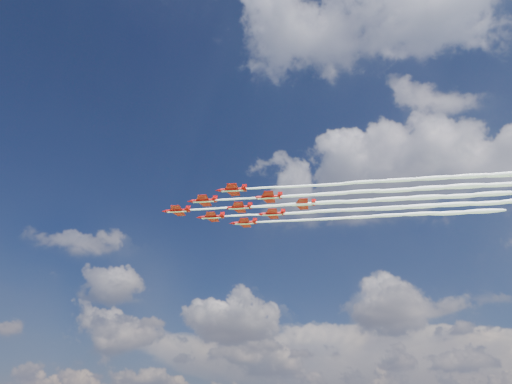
% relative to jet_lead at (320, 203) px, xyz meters
% --- Properties ---
extents(jet_lead, '(93.40, 38.08, 2.38)m').
position_rel_jet_lead_xyz_m(jet_lead, '(0.00, 0.00, 0.00)').
color(jet_lead, '#B3090A').
extents(jet_row2_port, '(93.40, 38.08, 2.38)m').
position_rel_jet_lead_xyz_m(jet_row2_port, '(11.75, -2.27, 0.00)').
color(jet_row2_port, '#B3090A').
extents(jet_row2_starb, '(93.40, 38.08, 2.38)m').
position_rel_jet_lead_xyz_m(jet_row2_starb, '(7.32, 9.47, 0.00)').
color(jet_row2_starb, '#B3090A').
extents(jet_row3_port, '(93.40, 38.08, 2.38)m').
position_rel_jet_lead_xyz_m(jet_row3_port, '(23.50, -4.54, 0.00)').
color(jet_row3_port, '#B3090A').
extents(jet_row3_centre, '(93.40, 38.08, 2.38)m').
position_rel_jet_lead_xyz_m(jet_row3_centre, '(19.07, 7.20, 0.00)').
color(jet_row3_centre, '#B3090A').
extents(jet_row3_starb, '(93.40, 38.08, 2.38)m').
position_rel_jet_lead_xyz_m(jet_row3_starb, '(14.64, 18.93, 0.00)').
color(jet_row3_starb, '#B3090A').
extents(jet_row4_port, '(93.40, 38.08, 2.38)m').
position_rel_jet_lead_xyz_m(jet_row4_port, '(30.82, 4.92, 0.00)').
color(jet_row4_port, '#B3090A').
extents(jet_row4_starb, '(93.40, 38.08, 2.38)m').
position_rel_jet_lead_xyz_m(jet_row4_starb, '(26.39, 16.66, 0.00)').
color(jet_row4_starb, '#B3090A').
extents(jet_tail, '(93.40, 38.08, 2.38)m').
position_rel_jet_lead_xyz_m(jet_tail, '(38.14, 14.39, 0.00)').
color(jet_tail, '#B3090A').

